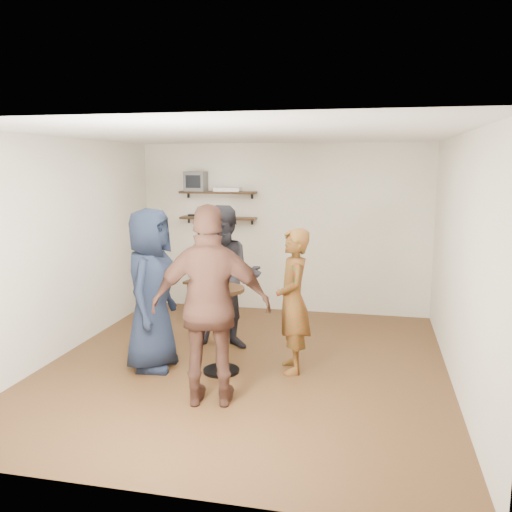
{
  "coord_description": "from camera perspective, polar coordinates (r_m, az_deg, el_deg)",
  "views": [
    {
      "loc": [
        1.39,
        -5.73,
        2.29
      ],
      "look_at": [
        0.04,
        0.4,
        1.22
      ],
      "focal_mm": 38.0,
      "sensor_mm": 36.0,
      "label": 1
    }
  ],
  "objects": [
    {
      "name": "vase_lilies",
      "position": [
        8.06,
        -5.45,
        -0.29
      ],
      "size": [
        0.2,
        0.2,
        1.02
      ],
      "rotation": [
        0.0,
        0.0,
        -0.21
      ],
      "color": "silver",
      "rests_on": "side_table"
    },
    {
      "name": "wine_glass_fr",
      "position": [
        5.83,
        -3.27,
        -1.95
      ],
      "size": [
        0.07,
        0.07,
        0.22
      ],
      "color": "silver",
      "rests_on": "drinks_table"
    },
    {
      "name": "power_strip",
      "position": [
        8.64,
        -6.21,
        4.29
      ],
      "size": [
        0.3,
        0.05,
        0.03
      ],
      "primitive_type": "cube",
      "color": "black",
      "rests_on": "shelf_lower"
    },
    {
      "name": "shelf_lower",
      "position": [
        8.49,
        -4.0,
        4.0
      ],
      "size": [
        1.2,
        0.25,
        0.04
      ],
      "primitive_type": "cube",
      "color": "black",
      "rests_on": "room"
    },
    {
      "name": "person_navy",
      "position": [
        6.14,
        -11.03,
        -3.49
      ],
      "size": [
        0.62,
        0.91,
        1.82
      ],
      "primitive_type": "imported",
      "rotation": [
        0.0,
        0.0,
        1.61
      ],
      "color": "black",
      "rests_on": "room"
    },
    {
      "name": "crt_monitor",
      "position": [
        8.56,
        -6.32,
        7.82
      ],
      "size": [
        0.32,
        0.3,
        0.3
      ],
      "primitive_type": "cube",
      "color": "#59595B",
      "rests_on": "shelf_upper"
    },
    {
      "name": "radio",
      "position": [
        8.49,
        -4.17,
        4.46
      ],
      "size": [
        0.22,
        0.1,
        0.1
      ],
      "primitive_type": "cube",
      "color": "black",
      "rests_on": "shelf_lower"
    },
    {
      "name": "room",
      "position": [
        5.98,
        -1.19,
        0.16
      ],
      "size": [
        4.58,
        5.08,
        2.68
      ],
      "color": "#442915",
      "rests_on": "ground"
    },
    {
      "name": "person_brown",
      "position": [
        5.13,
        -4.76,
        -5.32
      ],
      "size": [
        1.19,
        0.66,
        1.93
      ],
      "primitive_type": "imported",
      "rotation": [
        0.0,
        0.0,
        3.31
      ],
      "color": "#46291E",
      "rests_on": "room"
    },
    {
      "name": "side_table",
      "position": [
        8.14,
        -5.4,
        -3.18
      ],
      "size": [
        0.57,
        0.57,
        0.58
      ],
      "rotation": [
        0.0,
        0.0,
        -0.21
      ],
      "color": "black",
      "rests_on": "room"
    },
    {
      "name": "wine_glass_bl",
      "position": [
        5.92,
        -3.82,
        -2.02
      ],
      "size": [
        0.06,
        0.06,
        0.19
      ],
      "color": "silver",
      "rests_on": "drinks_table"
    },
    {
      "name": "shelf_upper",
      "position": [
        8.46,
        -4.03,
        6.7
      ],
      "size": [
        1.2,
        0.25,
        0.04
      ],
      "primitive_type": "cube",
      "color": "black",
      "rests_on": "room"
    },
    {
      "name": "dvd_deck",
      "position": [
        8.41,
        -2.97,
        7.02
      ],
      "size": [
        0.4,
        0.24,
        0.06
      ],
      "primitive_type": "cube",
      "color": "silver",
      "rests_on": "shelf_upper"
    },
    {
      "name": "person_plaid",
      "position": [
        5.98,
        3.92,
        -4.74
      ],
      "size": [
        0.53,
        0.67,
        1.6
      ],
      "primitive_type": "imported",
      "rotation": [
        0.0,
        0.0,
        -1.3
      ],
      "color": "#A62013",
      "rests_on": "room"
    },
    {
      "name": "wine_glass_fl",
      "position": [
        5.85,
        -4.5,
        -1.95
      ],
      "size": [
        0.07,
        0.07,
        0.22
      ],
      "color": "silver",
      "rests_on": "drinks_table"
    },
    {
      "name": "person_dark",
      "position": [
        6.69,
        -3.14,
        -2.34
      ],
      "size": [
        0.98,
        0.83,
        1.79
      ],
      "primitive_type": "imported",
      "rotation": [
        0.0,
        0.0,
        0.19
      ],
      "color": "black",
      "rests_on": "room"
    },
    {
      "name": "drinks_table",
      "position": [
        5.98,
        -3.74,
        -6.54
      ],
      "size": [
        0.53,
        0.53,
        0.96
      ],
      "color": "black",
      "rests_on": "room"
    },
    {
      "name": "wine_glass_br",
      "position": [
        5.87,
        -3.6,
        -1.87
      ],
      "size": [
        0.07,
        0.07,
        0.22
      ],
      "color": "silver",
      "rests_on": "drinks_table"
    }
  ]
}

